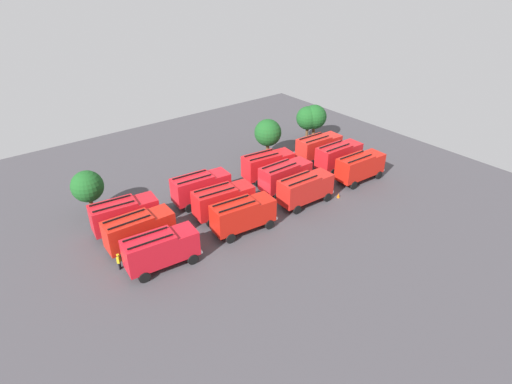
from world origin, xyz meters
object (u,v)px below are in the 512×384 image
fire_truck_3 (360,166)px  fire_truck_6 (285,175)px  fire_truck_0 (161,249)px  fire_truck_11 (319,147)px  firefighter_2 (119,261)px  fire_truck_4 (139,229)px  tree_1 (268,133)px  traffic_cone_0 (338,195)px  firefighter_1 (327,178)px  tree_3 (314,117)px  fire_truck_8 (124,214)px  firefighter_3 (319,146)px  tree_2 (308,118)px  fire_truck_10 (268,164)px  tree_0 (87,187)px  fire_truck_7 (339,155)px  firefighter_0 (302,171)px  fire_truck_5 (223,200)px  fire_truck_9 (201,187)px  fire_truck_1 (243,214)px  fire_truck_2 (305,188)px

fire_truck_3 → fire_truck_6: bearing=158.8°
fire_truck_0 → fire_truck_11: (29.31, 7.89, 0.00)m
fire_truck_0 → firefighter_2: (-3.44, 2.22, -1.18)m
fire_truck_4 → tree_1: bearing=21.3°
fire_truck_3 → traffic_cone_0: (-5.47, -1.40, -1.86)m
firefighter_1 → tree_3: 15.36m
fire_truck_8 → firefighter_3: 31.98m
tree_2 → firefighter_3: bearing=-109.9°
fire_truck_10 → firefighter_3: 12.17m
fire_truck_3 → fire_truck_4: bearing=174.0°
fire_truck_6 → fire_truck_11: same height
fire_truck_3 → fire_truck_4: size_ratio=1.00×
firefighter_2 → tree_1: (27.21, 10.64, 3.11)m
fire_truck_0 → tree_0: size_ratio=1.32×
tree_0 → fire_truck_7: bearing=-16.6°
firefighter_0 → tree_1: bearing=8.2°
fire_truck_11 → tree_1: bearing=140.1°
fire_truck_5 → firefighter_0: bearing=12.2°
fire_truck_9 → firefighter_2: bearing=-151.0°
fire_truck_1 → firefighter_2: 13.45m
fire_truck_11 → traffic_cone_0: 11.20m
fire_truck_1 → fire_truck_8: same height
fire_truck_3 → fire_truck_6: (-9.50, 4.15, 0.00)m
fire_truck_7 → tree_3: 10.88m
fire_truck_11 → fire_truck_1: bearing=-156.2°
firefighter_3 → tree_0: size_ratio=0.31×
fire_truck_10 → fire_truck_11: bearing=6.7°
fire_truck_9 → fire_truck_5: bearing=-80.2°
firefighter_2 → firefighter_3: same height
firefighter_3 → fire_truck_7: bearing=-62.4°
fire_truck_5 → firefighter_0: (13.82, 1.44, -1.25)m
fire_truck_6 → fire_truck_11: bearing=21.0°
fire_truck_7 → traffic_cone_0: bearing=-135.6°
fire_truck_0 → fire_truck_10: bearing=27.3°
firefighter_3 → fire_truck_1: bearing=-107.0°
fire_truck_11 → fire_truck_6: bearing=-157.0°
tree_0 → fire_truck_6: bearing=-23.5°
firefighter_1 → traffic_cone_0: firefighter_1 is taller
fire_truck_6 → fire_truck_11: 10.59m
fire_truck_4 → firefighter_2: fire_truck_4 is taller
firefighter_2 → fire_truck_1: bearing=-147.4°
fire_truck_11 → firefighter_1: fire_truck_11 is taller
fire_truck_2 → fire_truck_6: bearing=87.4°
fire_truck_3 → fire_truck_8: 30.28m
fire_truck_6 → tree_2: size_ratio=1.26×
fire_truck_2 → tree_2: 20.02m
fire_truck_11 → firefighter_1: size_ratio=4.44×
fire_truck_0 → firefighter_2: bearing=152.8°
fire_truck_2 → fire_truck_11: bearing=39.6°
fire_truck_0 → fire_truck_2: (19.09, 0.09, 0.00)m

